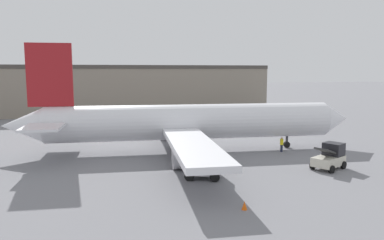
# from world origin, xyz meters

# --- Properties ---
(ground_plane) EXTENTS (400.00, 400.00, 0.00)m
(ground_plane) POSITION_xyz_m (0.00, 0.00, 0.00)
(ground_plane) COLOR slate
(terminal_building) EXTENTS (80.52, 12.56, 9.68)m
(terminal_building) POSITION_xyz_m (-14.03, 40.59, 4.84)
(terminal_building) COLOR gray
(terminal_building) RESTS_ON ground_plane
(airplane) EXTENTS (37.42, 34.93, 11.34)m
(airplane) POSITION_xyz_m (-0.96, 0.10, 3.13)
(airplane) COLOR white
(airplane) RESTS_ON ground_plane
(ground_crew_worker) EXTENTS (0.35, 0.35, 1.61)m
(ground_crew_worker) POSITION_xyz_m (9.13, -2.98, 0.86)
(ground_crew_worker) COLOR #1E2338
(ground_crew_worker) RESTS_ON ground_plane
(baggage_tug) EXTENTS (3.40, 3.07, 1.96)m
(baggage_tug) POSITION_xyz_m (-1.65, -10.20, 0.93)
(baggage_tug) COLOR #B2B2B7
(baggage_tug) RESTS_ON ground_plane
(belt_loader_truck) EXTENTS (3.54, 3.10, 2.24)m
(belt_loader_truck) POSITION_xyz_m (9.82, -10.30, 1.05)
(belt_loader_truck) COLOR beige
(belt_loader_truck) RESTS_ON ground_plane
(safety_cone_near) EXTENTS (0.36, 0.36, 0.55)m
(safety_cone_near) POSITION_xyz_m (-1.47, -17.44, 0.28)
(safety_cone_near) COLOR #EF590F
(safety_cone_near) RESTS_ON ground_plane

